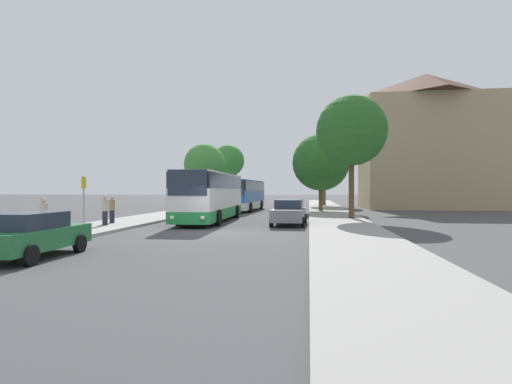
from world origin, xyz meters
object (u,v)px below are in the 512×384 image
tree_left_far (205,164)px  tree_right_mid (324,159)px  parked_car_left_curb (30,234)px  parked_car_right_near (289,212)px  tree_left_near (228,161)px  tree_right_near (321,162)px  bus_stop_sign (84,197)px  bus_middle (244,195)px  pedestrian_walking_back (44,217)px  pedestrian_waiting_near (112,210)px  tree_right_far (351,131)px  pedestrian_waiting_far (105,210)px  bus_front (211,196)px

tree_left_far → tree_right_mid: tree_right_mid is taller
parked_car_left_curb → parked_car_right_near: (7.74, 13.27, 0.04)m
tree_left_near → tree_right_near: 18.02m
tree_left_near → tree_right_mid: tree_right_mid is taller
bus_stop_sign → tree_left_far: bearing=90.8°
tree_left_near → tree_right_near: tree_left_near is taller
bus_middle → pedestrian_walking_back: 25.98m
pedestrian_walking_back → tree_left_far: 29.18m
tree_left_near → tree_right_mid: bearing=-0.5°
bus_middle → parked_car_right_near: 17.47m
parked_car_left_curb → tree_right_near: tree_right_near is taller
parked_car_right_near → tree_right_mid: size_ratio=0.53×
parked_car_right_near → tree_right_near: bearing=-96.9°
bus_stop_sign → tree_left_near: tree_left_near is taller
bus_stop_sign → pedestrian_waiting_near: bearing=97.4°
tree_right_mid → pedestrian_waiting_near: bearing=-115.4°
pedestrian_walking_back → tree_right_mid: 39.90m
tree_left_far → tree_left_near: bearing=82.7°
pedestrian_walking_back → tree_right_far: 20.80m
pedestrian_waiting_far → tree_right_near: bearing=-83.0°
parked_car_left_curb → pedestrian_waiting_near: (-3.18, 11.56, 0.21)m
parked_car_left_curb → parked_car_right_near: 15.36m
bus_stop_sign → tree_right_near: tree_right_near is taller
bus_middle → bus_stop_sign: bus_middle is taller
bus_middle → bus_stop_sign: 22.76m
parked_car_left_curb → tree_right_far: tree_right_far is taller
tree_left_near → tree_right_mid: 12.91m
tree_left_far → tree_right_mid: bearing=30.6°
bus_stop_sign → pedestrian_waiting_near: bus_stop_sign is taller
pedestrian_walking_back → tree_left_near: 37.63m
bus_stop_sign → tree_right_far: (14.72, 10.42, 4.66)m
parked_car_right_near → pedestrian_waiting_near: bearing=11.1°
parked_car_right_near → tree_right_far: bearing=-130.3°
bus_middle → tree_left_near: 13.20m
parked_car_left_curb → pedestrian_walking_back: bearing=120.2°
tree_right_near → tree_right_far: tree_right_far is taller
parked_car_right_near → pedestrian_walking_back: size_ratio=2.77×
bus_stop_sign → pedestrian_waiting_far: bus_stop_sign is taller
tree_right_near → tree_right_far: 10.55m
tree_right_far → bus_front: bearing=-166.1°
bus_front → parked_car_left_curb: size_ratio=2.84×
pedestrian_waiting_near → pedestrian_walking_back: pedestrian_walking_back is taller
tree_right_far → parked_car_right_near: bearing=-132.5°
tree_right_far → tree_left_near: bearing=120.7°
pedestrian_waiting_near → tree_left_near: (1.25, 29.99, 5.15)m
tree_left_far → tree_right_near: 14.04m
pedestrian_walking_back → tree_left_far: size_ratio=0.23×
pedestrian_waiting_far → tree_left_near: 31.96m
parked_car_right_near → tree_right_near: (2.40, 14.96, 4.12)m
tree_right_mid → bus_middle: bearing=-127.2°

